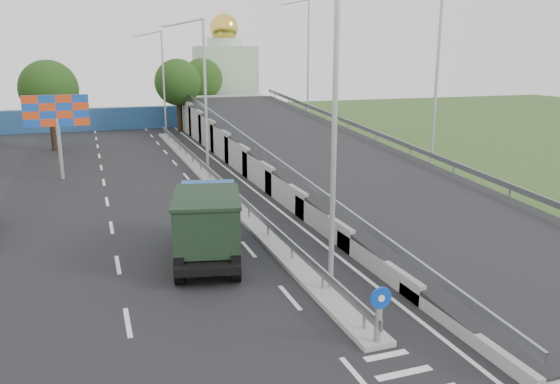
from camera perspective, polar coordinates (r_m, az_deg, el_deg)
name	(u,v)px	position (r m, az deg, el deg)	size (l,w,h in m)	color
road_surface	(173,201)	(31.21, -11.13, -0.94)	(26.00, 90.00, 0.04)	black
median	(210,180)	(35.52, -7.32, 1.22)	(1.00, 44.00, 0.20)	gray
overpass_ramp	(317,149)	(37.44, 3.91, 4.55)	(10.00, 50.00, 3.50)	gray
median_guardrail	(210,170)	(35.38, -7.36, 2.24)	(0.09, 44.00, 0.71)	gray
sign_bollard	(379,314)	(15.65, 10.32, -12.47)	(0.64, 0.23, 1.67)	black
lamp_post_near	(329,125)	(17.60, 5.15, 6.99)	(2.74, 0.18, 10.08)	#B2B5B7
lamp_post_mid	(202,89)	(36.68, -8.11, 10.62)	(2.74, 0.18, 10.08)	#B2B5B7
lamp_post_far	(162,77)	(56.40, -12.27, 11.64)	(2.74, 0.18, 10.08)	#B2B5B7
blue_wall	(118,119)	(62.33, -16.55, 7.34)	(30.00, 0.50, 2.40)	navy
church	(225,76)	(72.01, -5.76, 11.97)	(7.00, 7.00, 13.80)	#B2CCAD
billboard	(57,116)	(38.12, -22.30, 7.40)	(4.00, 0.24, 5.50)	#B2B5B7
tree_left_mid	(49,89)	(50.04, -23.02, 9.85)	(4.80, 4.80, 7.60)	black
tree_median_far	(178,82)	(58.67, -10.64, 11.19)	(4.80, 4.80, 7.60)	black
tree_ramp_far	(202,79)	(66.26, -8.13, 11.60)	(4.80, 4.80, 7.60)	black
dump_truck	(208,221)	(21.96, -7.56, -2.99)	(3.66, 6.74, 2.82)	black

